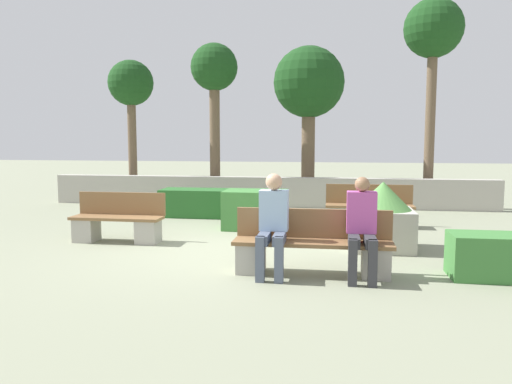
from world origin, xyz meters
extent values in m
plane|color=gray|center=(0.00, 0.00, 0.00)|extent=(60.00, 60.00, 0.00)
cube|color=#ADA89E|center=(0.00, 5.23, 0.39)|extent=(11.78, 0.30, 0.78)
cube|color=brown|center=(1.47, -1.29, 0.43)|extent=(2.11, 0.44, 0.05)
cube|color=brown|center=(1.47, -1.04, 0.65)|extent=(2.11, 0.04, 0.40)
cube|color=#ADA89E|center=(0.65, -1.29, 0.20)|extent=(0.36, 0.40, 0.40)
cube|color=#ADA89E|center=(2.30, -1.29, 0.20)|extent=(0.36, 0.40, 0.40)
cube|color=brown|center=(2.48, 2.51, 0.43)|extent=(1.78, 0.44, 0.05)
cube|color=brown|center=(2.48, 2.75, 0.65)|extent=(1.78, 0.04, 0.40)
cube|color=#ADA89E|center=(1.82, 2.51, 0.20)|extent=(0.36, 0.40, 0.40)
cube|color=#ADA89E|center=(3.14, 2.51, 0.20)|extent=(0.36, 0.40, 0.40)
cube|color=brown|center=(-1.99, 0.30, 0.43)|extent=(1.60, 0.44, 0.05)
cube|color=brown|center=(-1.99, 0.54, 0.65)|extent=(1.60, 0.04, 0.40)
cube|color=#ADA89E|center=(-2.56, 0.30, 0.20)|extent=(0.36, 0.40, 0.40)
cube|color=#ADA89E|center=(-1.41, 0.30, 0.20)|extent=(0.36, 0.40, 0.40)
cube|color=#515B70|center=(0.86, -1.50, 0.52)|extent=(0.14, 0.46, 0.13)
cube|color=#515B70|center=(1.06, -1.50, 0.52)|extent=(0.14, 0.46, 0.13)
cube|color=#515B70|center=(0.84, -1.73, 0.29)|extent=(0.11, 0.11, 0.58)
cube|color=#515B70|center=(1.08, -1.73, 0.29)|extent=(0.11, 0.11, 0.58)
cube|color=#9EBCE0|center=(0.96, -1.26, 0.85)|extent=(0.38, 0.22, 0.54)
sphere|color=tan|center=(0.96, -1.28, 1.23)|extent=(0.22, 0.22, 0.22)
cube|color=#333338|center=(2.01, -1.50, 0.52)|extent=(0.14, 0.46, 0.13)
cube|color=#333338|center=(2.21, -1.50, 0.52)|extent=(0.14, 0.46, 0.13)
cube|color=#333338|center=(1.99, -1.73, 0.29)|extent=(0.11, 0.11, 0.58)
cube|color=#333338|center=(2.23, -1.73, 0.29)|extent=(0.11, 0.11, 0.58)
cube|color=#B74C9E|center=(2.11, -1.26, 0.85)|extent=(0.38, 0.22, 0.54)
sphere|color=#936B4C|center=(2.11, -1.28, 1.22)|extent=(0.19, 0.19, 0.19)
cube|color=#3D7A38|center=(3.92, -1.12, 0.29)|extent=(1.34, 0.62, 0.58)
cube|color=#286028|center=(-1.28, 3.31, 0.32)|extent=(1.83, 0.78, 0.63)
cube|color=#3D7A38|center=(0.21, 1.95, 0.39)|extent=(1.23, 0.85, 0.77)
cube|color=#ADA89E|center=(2.54, 0.45, 0.33)|extent=(0.98, 0.98, 0.66)
cone|color=#569347|center=(2.54, 0.45, 0.88)|extent=(0.91, 0.91, 0.45)
cylinder|color=brown|center=(-4.04, 6.01, 1.52)|extent=(0.25, 0.25, 3.03)
sphere|color=#194219|center=(-4.04, 6.01, 3.39)|extent=(1.30, 1.30, 1.30)
cylinder|color=brown|center=(-1.54, 5.82, 1.70)|extent=(0.28, 0.28, 3.40)
sphere|color=#194219|center=(-1.54, 5.82, 3.76)|extent=(1.29, 1.29, 1.29)
cylinder|color=brown|center=(1.03, 6.35, 1.41)|extent=(0.37, 0.37, 2.82)
sphere|color=#194219|center=(1.03, 6.35, 3.36)|extent=(1.97, 1.97, 1.97)
cylinder|color=brown|center=(4.20, 5.74, 2.09)|extent=(0.25, 0.25, 4.18)
sphere|color=#194219|center=(4.20, 5.74, 4.59)|extent=(1.49, 1.49, 1.49)
camera|label=1|loc=(1.72, -7.82, 1.81)|focal=35.00mm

